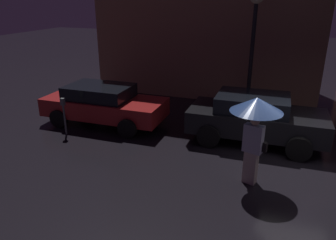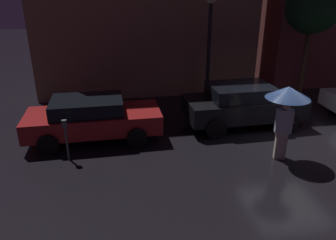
{
  "view_description": "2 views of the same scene",
  "coord_description": "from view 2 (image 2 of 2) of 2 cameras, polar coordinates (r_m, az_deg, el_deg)",
  "views": [
    {
      "loc": [
        -0.44,
        -7.81,
        4.13
      ],
      "look_at": [
        -3.34,
        0.04,
        0.91
      ],
      "focal_mm": 35.0,
      "sensor_mm": 36.0,
      "label": 1
    },
    {
      "loc": [
        -5.35,
        -8.31,
        4.51
      ],
      "look_at": [
        -3.94,
        0.1,
        0.95
      ],
      "focal_mm": 35.0,
      "sensor_mm": 36.0,
      "label": 2
    }
  ],
  "objects": [
    {
      "name": "ground_plane",
      "position": [
        10.86,
        21.1,
        -3.5
      ],
      "size": [
        60.0,
        60.0,
        0.0
      ],
      "primitive_type": "plane",
      "color": "black"
    },
    {
      "name": "parked_car_red",
      "position": [
        10.33,
        -13.03,
        0.4
      ],
      "size": [
        4.1,
        1.88,
        1.32
      ],
      "rotation": [
        0.0,
        0.0,
        0.02
      ],
      "color": "maroon",
      "rests_on": "ground"
    },
    {
      "name": "parked_car_black",
      "position": [
        11.32,
        12.88,
        2.73
      ],
      "size": [
        3.96,
        1.94,
        1.42
      ],
      "rotation": [
        0.0,
        0.0,
        0.03
      ],
      "color": "black",
      "rests_on": "ground"
    },
    {
      "name": "pedestrian_with_umbrella",
      "position": [
        9.07,
        20.03,
        3.14
      ],
      "size": [
        1.14,
        1.14,
        2.08
      ],
      "rotation": [
        0.0,
        0.0,
        -0.29
      ],
      "color": "beige",
      "rests_on": "ground"
    },
    {
      "name": "parking_meter",
      "position": [
        9.22,
        -17.36,
        -2.57
      ],
      "size": [
        0.12,
        0.1,
        1.19
      ],
      "color": "#4C5154",
      "rests_on": "ground"
    },
    {
      "name": "street_lamp_near",
      "position": [
        12.91,
        7.35,
        16.79
      ],
      "size": [
        0.49,
        0.49,
        4.32
      ],
      "color": "black",
      "rests_on": "ground"
    },
    {
      "name": "street_tree",
      "position": [
        13.82,
        23.99,
        17.56
      ],
      "size": [
        2.04,
        2.04,
        4.77
      ],
      "color": "#473323",
      "rests_on": "ground"
    }
  ]
}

